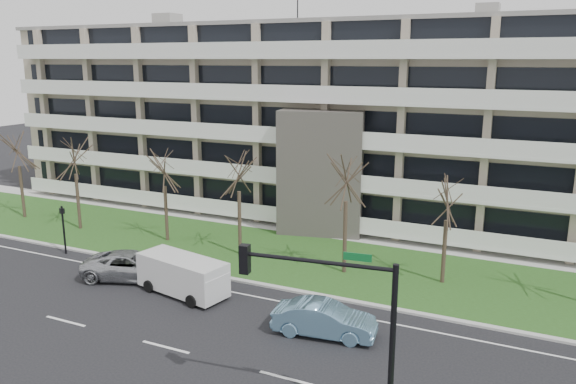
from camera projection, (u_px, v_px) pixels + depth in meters
The scene contains 17 objects.
ground at pixel (166, 347), 24.96m from camera, with size 160.00×160.00×0.00m, color black.
grass_verge at pixel (289, 256), 36.42m from camera, with size 90.00×10.00×0.06m, color #254617.
curb at pixel (252, 283), 32.01m from camera, with size 90.00×0.35×0.12m, color #B2B2AD.
sidewalk at pixel (320, 233), 41.27m from camera, with size 90.00×2.00×0.08m, color #B2B2AD.
lane_edge_line at pixel (239, 293), 30.69m from camera, with size 90.00×0.12×0.01m, color white.
apartment_building at pixel (352, 121), 45.53m from camera, with size 60.50×15.10×18.75m.
silver_pickup at pixel (132, 266), 32.60m from camera, with size 2.62×5.69×1.58m, color #A9ACB1.
blue_sedan at pixel (324, 319), 25.90m from camera, with size 1.67×4.79×1.58m, color #77AACE.
white_van at pixel (183, 273), 30.35m from camera, with size 5.57×2.97×2.05m.
traffic_signal at pixel (339, 316), 18.71m from camera, with size 5.52×0.99×6.42m.
pedestrian_signal at pixel (63, 224), 36.47m from camera, with size 0.37×0.33×3.25m.
tree_0 at pixel (17, 145), 43.98m from camera, with size 3.78×3.78×7.56m.
tree_1 at pixel (74, 152), 40.93m from camera, with size 3.78×3.78×7.56m.
tree_2 at pixel (164, 165), 38.31m from camera, with size 3.52×3.52×7.03m.
tree_3 at pixel (238, 166), 35.43m from camera, with size 3.79×3.79×7.58m.
tree_4 at pixel (346, 172), 32.23m from camera, with size 3.95×3.95×7.90m.
tree_5 at pixel (448, 195), 30.92m from camera, with size 3.33×3.33×6.66m.
Camera 1 is at (14.51, -18.26, 12.51)m, focal length 35.00 mm.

